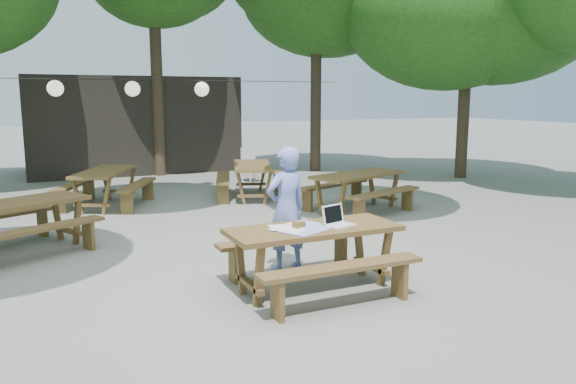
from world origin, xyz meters
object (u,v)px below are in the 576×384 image
(picnic_table_nw, at_px, (15,227))
(woman, at_px, (286,209))
(main_picnic_table, at_px, (314,257))
(plastic_chair, at_px, (252,172))

(picnic_table_nw, relative_size, woman, 1.50)
(main_picnic_table, xyz_separation_m, woman, (0.05, 0.85, 0.42))
(main_picnic_table, bearing_deg, picnic_table_nw, 134.71)
(main_picnic_table, xyz_separation_m, plastic_chair, (2.45, 8.17, -0.13))
(woman, bearing_deg, main_picnic_table, 77.67)
(main_picnic_table, xyz_separation_m, picnic_table_nw, (-3.16, 3.19, 0.00))
(main_picnic_table, relative_size, woman, 1.24)
(main_picnic_table, distance_m, plastic_chair, 8.53)
(picnic_table_nw, distance_m, plastic_chair, 7.50)
(woman, bearing_deg, plastic_chair, -117.22)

